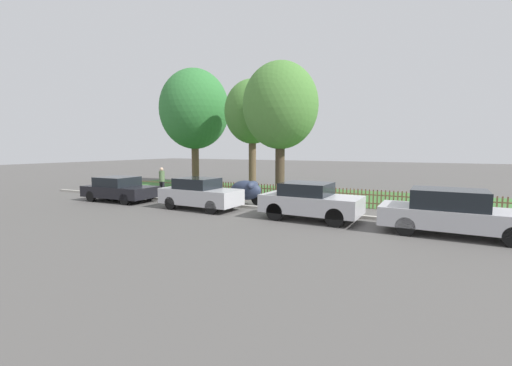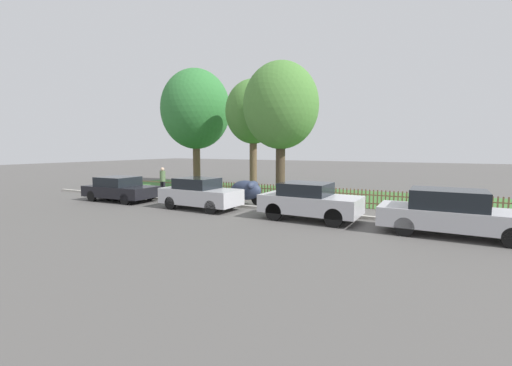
{
  "view_description": "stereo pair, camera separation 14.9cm",
  "coord_description": "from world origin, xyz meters",
  "views": [
    {
      "loc": [
        4.14,
        -13.69,
        2.77
      ],
      "look_at": [
        -3.38,
        0.88,
        1.1
      ],
      "focal_mm": 24.0,
      "sensor_mm": 36.0,
      "label": 1
    },
    {
      "loc": [
        4.28,
        -13.62,
        2.77
      ],
      "look_at": [
        -3.38,
        0.88,
        1.1
      ],
      "focal_mm": 24.0,
      "sensor_mm": 36.0,
      "label": 2
    }
  ],
  "objects": [
    {
      "name": "grass_strip",
      "position": [
        0.0,
        5.9,
        0.01
      ],
      "size": [
        34.52,
        6.77,
        0.01
      ],
      "primitive_type": "cube",
      "color": "#3D7033",
      "rests_on": "ground"
    },
    {
      "name": "tree_behind_motorcycle",
      "position": [
        -6.56,
        6.52,
        5.12
      ],
      "size": [
        3.67,
        3.67,
        7.29
      ],
      "color": "brown",
      "rests_on": "ground"
    },
    {
      "name": "parked_car_silver_hatchback",
      "position": [
        -10.42,
        -1.13,
        0.65
      ],
      "size": [
        3.91,
        1.93,
        1.27
      ],
      "rotation": [
        0.0,
        0.0,
        0.03
      ],
      "color": "black",
      "rests_on": "ground"
    },
    {
      "name": "parked_car_black_saloon",
      "position": [
        -5.2,
        -1.16,
        0.72
      ],
      "size": [
        3.76,
        1.75,
        1.42
      ],
      "rotation": [
        0.0,
        0.0,
        -0.04
      ],
      "color": "#BCBCC1",
      "rests_on": "ground"
    },
    {
      "name": "parked_car_red_compact",
      "position": [
        4.82,
        -1.3,
        0.73
      ],
      "size": [
        4.54,
        1.8,
        1.47
      ],
      "rotation": [
        0.0,
        0.0,
        -0.01
      ],
      "color": "#BCBCC1",
      "rests_on": "ground"
    },
    {
      "name": "kerb_stone",
      "position": [
        0.0,
        0.1,
        0.06
      ],
      "size": [
        34.52,
        0.2,
        0.12
      ],
      "primitive_type": "cube",
      "color": "#B2ADA3",
      "rests_on": "ground"
    },
    {
      "name": "park_fence",
      "position": [
        -0.0,
        2.53,
        0.45
      ],
      "size": [
        34.52,
        0.05,
        0.89
      ],
      "color": "olive",
      "rests_on": "ground"
    },
    {
      "name": "covered_motorcycle",
      "position": [
        -3.97,
        1.01,
        0.71
      ],
      "size": [
        1.85,
        0.9,
        1.19
      ],
      "rotation": [
        0.0,
        0.0,
        0.01
      ],
      "color": "black",
      "rests_on": "ground"
    },
    {
      "name": "pedestrian_near_fence",
      "position": [
        -10.17,
        1.78,
        0.92
      ],
      "size": [
        0.38,
        0.38,
        1.63
      ],
      "rotation": [
        0.0,
        0.0,
        2.99
      ],
      "color": "black",
      "rests_on": "ground"
    },
    {
      "name": "tree_nearest_kerb",
      "position": [
        -12.05,
        7.52,
        5.69
      ],
      "size": [
        5.23,
        5.23,
        8.73
      ],
      "color": "brown",
      "rests_on": "ground"
    },
    {
      "name": "ground_plane",
      "position": [
        0.0,
        0.0,
        0.0
      ],
      "size": [
        120.0,
        120.0,
        0.0
      ],
      "primitive_type": "plane",
      "color": "#565451"
    },
    {
      "name": "parked_car_navy_estate",
      "position": [
        -0.01,
        -1.09,
        0.74
      ],
      "size": [
        3.83,
        1.87,
        1.44
      ],
      "rotation": [
        0.0,
        0.0,
        -0.03
      ],
      "color": "#BCBCC1",
      "rests_on": "ground"
    },
    {
      "name": "tree_mid_park",
      "position": [
        -3.43,
        3.91,
        5.07
      ],
      "size": [
        4.15,
        4.15,
        7.5
      ],
      "color": "#473828",
      "rests_on": "ground"
    }
  ]
}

